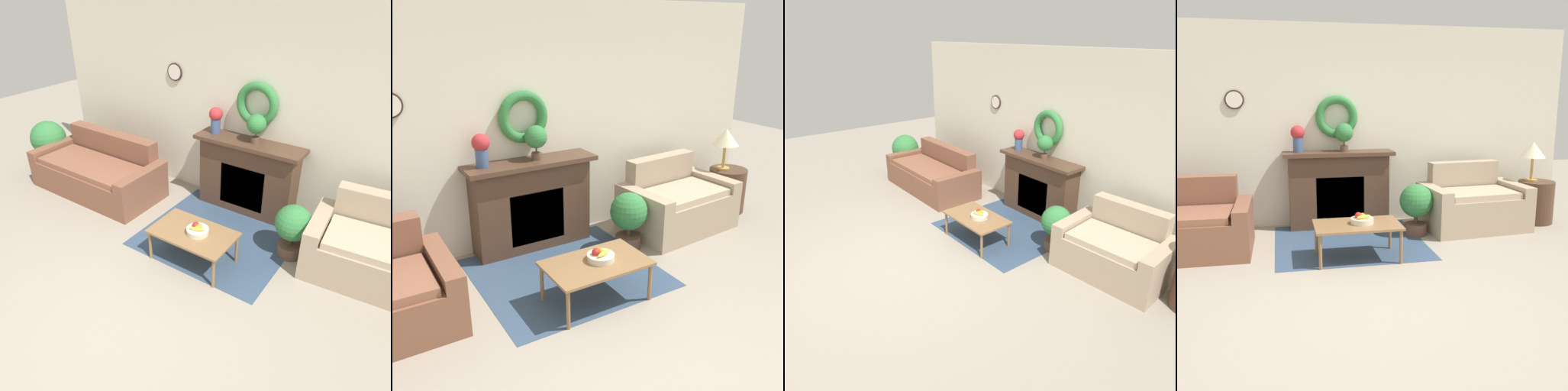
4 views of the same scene
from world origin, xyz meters
TOP-DOWN VIEW (x-y plane):
  - ground_plane at (0.00, 0.00)m, footprint 16.00×16.00m
  - floor_rug at (0.08, 1.85)m, footprint 1.80×1.68m
  - wall_back at (0.00, 2.81)m, footprint 6.80×0.17m
  - fireplace at (0.06, 2.60)m, footprint 1.48×0.41m
  - loveseat_right at (1.82, 2.15)m, footprint 1.41×0.97m
  - coffee_table at (0.08, 1.26)m, footprint 0.94×0.58m
  - fruit_bowl at (0.14, 1.27)m, footprint 0.25×0.25m
  - side_table_by_loveseat at (2.81, 2.24)m, footprint 0.50×0.50m
  - table_lamp at (2.75, 2.29)m, footprint 0.34×0.34m
  - vase_on_mantel_left at (-0.47, 2.61)m, footprint 0.19×0.19m
  - potted_plant_on_mantel at (0.14, 2.59)m, footprint 0.25×0.25m
  - potted_plant_floor_by_loveseat at (0.98, 1.99)m, footprint 0.43×0.43m

SIDE VIEW (x-z plane):
  - ground_plane at x=0.00m, z-range 0.00..0.00m
  - floor_rug at x=0.08m, z-range 0.00..0.01m
  - side_table_by_loveseat at x=2.81m, z-range 0.00..0.59m
  - loveseat_right at x=1.82m, z-range -0.12..0.75m
  - coffee_table at x=0.08m, z-range 0.16..0.56m
  - potted_plant_floor_by_loveseat at x=0.98m, z-range 0.06..0.73m
  - fruit_bowl at x=0.14m, z-range 0.38..0.50m
  - fireplace at x=0.06m, z-range 0.01..1.04m
  - table_lamp at x=2.75m, z-range 0.74..1.29m
  - vase_on_mantel_left at x=-0.47m, z-range 1.06..1.42m
  - potted_plant_on_mantel at x=0.14m, z-range 1.09..1.46m
  - wall_back at x=0.00m, z-range 0.00..2.70m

